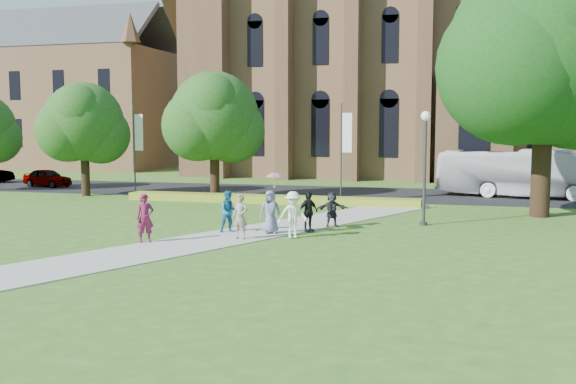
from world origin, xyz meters
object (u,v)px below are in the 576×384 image
(tour_coach, at_px, (526,173))
(pedestrian_0, at_px, (145,218))
(large_tree, at_px, (546,49))
(car_0, at_px, (47,178))
(streetlamp, at_px, (425,154))

(tour_coach, bearing_deg, pedestrian_0, 154.76)
(tour_coach, height_order, pedestrian_0, tour_coach)
(large_tree, relative_size, car_0, 3.28)
(streetlamp, relative_size, large_tree, 0.40)
(car_0, relative_size, pedestrian_0, 2.12)
(large_tree, height_order, pedestrian_0, large_tree)
(streetlamp, bearing_deg, tour_coach, 67.77)
(streetlamp, bearing_deg, car_0, 156.66)
(streetlamp, distance_m, tour_coach, 15.03)
(pedestrian_0, bearing_deg, streetlamp, -1.16)
(car_0, bearing_deg, pedestrian_0, -124.60)
(streetlamp, relative_size, tour_coach, 0.47)
(large_tree, xyz_separation_m, tour_coach, (0.15, 9.32, -6.79))
(streetlamp, relative_size, car_0, 1.30)
(large_tree, relative_size, pedestrian_0, 6.97)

